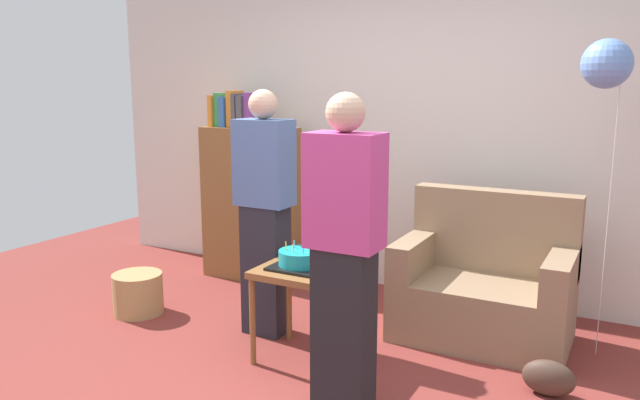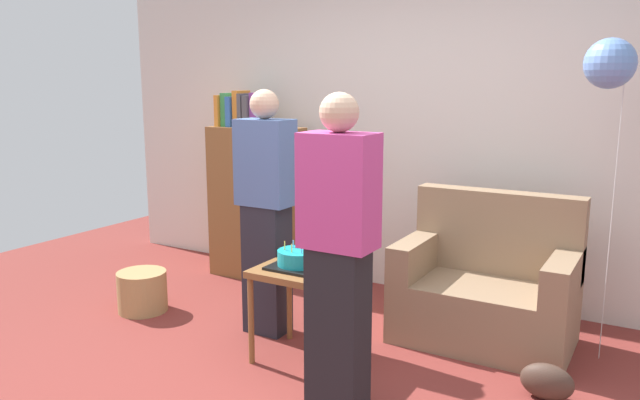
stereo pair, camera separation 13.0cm
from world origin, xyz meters
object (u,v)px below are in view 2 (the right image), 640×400
Objects in this scene: handbag at (547,382)px; balloon_bunch at (611,64)px; side_table at (299,281)px; couch at (487,289)px; person_blowing_candles at (266,212)px; person_holding_cake at (338,257)px; wicker_basket at (142,291)px; birthday_cake at (299,259)px; bookshelf at (256,198)px.

handbag is 1.79m from balloon_bunch.
handbag is (1.41, 0.23, -0.39)m from side_table.
couch is 0.67× the size of person_blowing_candles.
person_blowing_candles is 1.00× the size of person_holding_cake.
wicker_basket is 0.19× the size of balloon_bunch.
side_table is 0.30× the size of balloon_bunch.
couch is 1.29m from birthday_cake.
person_holding_cake is at bearing -44.16° from bookshelf.
person_blowing_candles is at bearing 179.76° from handbag.
person_holding_cake is at bearing -106.77° from couch.
couch is 2.47m from wicker_basket.
person_holding_cake is at bearing -41.30° from side_table.
bookshelf is at bearing 78.07° from wicker_basket.
handbag is 0.15× the size of balloon_bunch.
birthday_cake is (1.19, -1.20, -0.06)m from bookshelf.
person_blowing_candles reaches higher than couch.
person_holding_cake is at bearing -128.08° from balloon_bunch.
bookshelf is 4.45× the size of wicker_basket.
person_blowing_candles is 1.15m from person_holding_cake.
birthday_cake is 2.09m from balloon_bunch.
balloon_bunch is at bearing 29.13° from birthday_cake.
person_blowing_candles is (-0.41, 0.24, 0.20)m from birthday_cake.
side_table is at bearing -170.57° from handbag.
handbag is (2.84, 0.15, -0.05)m from wicker_basket.
couch is 3.93× the size of handbag.
birthday_cake reaches higher than side_table.
person_holding_cake is at bearing -31.40° from person_blowing_candles.
couch is at bearing -9.17° from bookshelf.
person_blowing_candles is 2.24m from balloon_bunch.
person_holding_cake reaches higher than handbag.
person_blowing_candles is 4.53× the size of wicker_basket.
bookshelf is at bearing -29.61° from person_holding_cake.
person_holding_cake is 0.85× the size of balloon_bunch.
bookshelf is at bearing 170.83° from couch.
balloon_bunch is at bearing 29.13° from side_table.
person_blowing_candles is at bearing 8.98° from wicker_basket.
wicker_basket reaches higher than handbag.
wicker_basket is (-1.43, 0.08, -0.34)m from side_table.
balloon_bunch is at bearing 23.09° from person_blowing_candles.
handbag is (1.41, 0.23, -0.53)m from birthday_cake.
side_table is 0.58m from person_blowing_candles.
bookshelf is at bearing 134.69° from side_table.
balloon_bunch reaches higher than handbag.
couch is 1.26m from side_table.
handbag is (2.60, -0.97, -0.59)m from bookshelf.
bookshelf is at bearing 172.71° from balloon_bunch.
couch reaches higher than handbag.
bookshelf is 1.27m from wicker_basket.
wicker_basket is at bearing -176.91° from handbag.
person_blowing_candles is 1.24m from wicker_basket.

